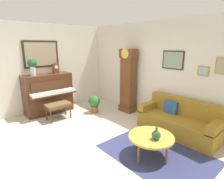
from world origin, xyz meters
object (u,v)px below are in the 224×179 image
grandfather_clock (128,82)px  mantel_clock (56,68)px  coffee_table (151,137)px  piano_bench (58,106)px  green_jug (156,135)px  piano (48,93)px  couch (179,121)px  potted_plant (94,103)px  flower_vase (32,65)px

grandfather_clock → mantel_clock: grandfather_clock is taller
grandfather_clock → coffee_table: grandfather_clock is taller
piano_bench → green_jug: (3.04, 0.52, 0.11)m
piano → green_jug: size_ratio=6.00×
couch → green_jug: 1.38m
piano → mantel_clock: bearing=89.5°
couch → mantel_clock: (-3.50, -1.52, 1.11)m
couch → potted_plant: 2.62m
green_jug → piano_bench: bearing=-170.2°
piano → green_jug: piano is taller
piano_bench → coffee_table: 2.95m
mantel_clock → piano_bench: bearing=-24.7°
couch → mantel_clock: size_ratio=5.00×
piano → potted_plant: bearing=47.1°
piano_bench → potted_plant: 1.14m
mantel_clock → potted_plant: size_ratio=0.68×
piano_bench → coffee_table: piano_bench is taller
mantel_clock → flower_vase: (-0.00, -0.71, 0.14)m
potted_plant → coffee_table: bearing=-11.6°
couch → potted_plant: couch is taller
piano_bench → mantel_clock: bearing=155.3°
couch → coffee_table: size_ratio=2.16×
grandfather_clock → mantel_clock: (-1.60, -1.67, 0.46)m
mantel_clock → green_jug: size_ratio=1.58×
coffee_table → flower_vase: bearing=-165.6°
green_jug → potted_plant: size_ratio=0.43×
green_jug → flower_vase: bearing=-166.7°
grandfather_clock → green_jug: size_ratio=8.46×
flower_vase → potted_plant: flower_vase is taller
piano_bench → couch: couch is taller
couch → flower_vase: (-3.50, -2.23, 1.25)m
mantel_clock → potted_plant: (0.99, 0.77, -1.10)m
piano → piano_bench: bearing=-2.3°
piano → couch: size_ratio=0.76×
piano_bench → flower_vase: bearing=-153.2°
grandfather_clock → green_jug: grandfather_clock is taller
mantel_clock → flower_vase: bearing=-90.0°
mantel_clock → grandfather_clock: bearing=46.3°
piano → mantel_clock: size_ratio=3.79×
grandfather_clock → coffee_table: 2.56m
piano_bench → mantel_clock: (-0.73, 0.34, 1.02)m
couch → flower_vase: size_ratio=3.28×
piano → piano_bench: size_ratio=2.06×
grandfather_clock → flower_vase: size_ratio=3.50×
flower_vase → potted_plant: 2.17m
grandfather_clock → potted_plant: 1.26m
grandfather_clock → couch: (1.91, -0.15, -0.65)m
grandfather_clock → potted_plant: bearing=-123.7°
couch → potted_plant: bearing=-163.3°
grandfather_clock → piano: bearing=-129.0°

